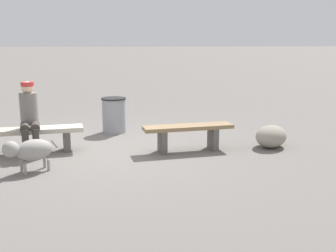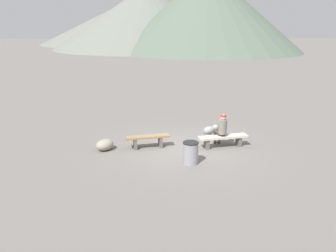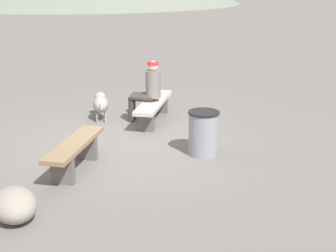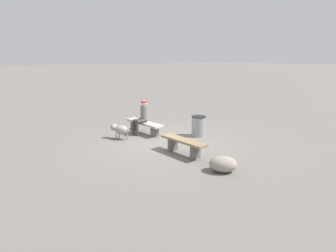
# 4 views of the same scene
# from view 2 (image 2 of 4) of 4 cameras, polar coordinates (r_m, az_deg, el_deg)

# --- Properties ---
(ground) EXTENTS (210.00, 210.00, 0.06)m
(ground) POSITION_cam_2_polar(r_m,az_deg,el_deg) (12.60, 2.93, -3.93)
(ground) COLOR slate
(bench_left) EXTENTS (1.63, 0.61, 0.46)m
(bench_left) POSITION_cam_2_polar(r_m,az_deg,el_deg) (12.59, -3.37, -2.19)
(bench_left) COLOR #605B56
(bench_left) RESTS_ON ground
(bench_right) EXTENTS (1.88, 0.67, 0.44)m
(bench_right) POSITION_cam_2_polar(r_m,az_deg,el_deg) (12.81, 9.13, -2.09)
(bench_right) COLOR #605B56
(bench_right) RESTS_ON ground
(seated_person) EXTENTS (0.40, 0.66, 1.25)m
(seated_person) POSITION_cam_2_polar(r_m,az_deg,el_deg) (12.77, 8.85, -0.35)
(seated_person) COLOR slate
(seated_person) RESTS_ON ground
(dog) EXTENTS (0.74, 0.56, 0.52)m
(dog) POSITION_cam_2_polar(r_m,az_deg,el_deg) (13.75, 7.04, -0.65)
(dog) COLOR gray
(dog) RESTS_ON ground
(trash_bin) EXTENTS (0.52, 0.52, 0.74)m
(trash_bin) POSITION_cam_2_polar(r_m,az_deg,el_deg) (11.17, 3.78, -4.47)
(trash_bin) COLOR gray
(trash_bin) RESTS_ON ground
(boulder) EXTENTS (0.86, 0.87, 0.40)m
(boulder) POSITION_cam_2_polar(r_m,az_deg,el_deg) (12.60, -10.43, -3.07)
(boulder) COLOR gray
(boulder) RESTS_ON ground
(distant_peak_2) EXTENTS (43.07, 43.07, 10.22)m
(distant_peak_2) POSITION_cam_2_polar(r_m,az_deg,el_deg) (85.18, -5.75, 16.89)
(distant_peak_2) COLOR slate
(distant_peak_2) RESTS_ON ground
(distant_peak_3) EXTENTS (31.40, 31.40, 13.12)m
(distant_peak_3) POSITION_cam_2_polar(r_m,az_deg,el_deg) (60.24, 6.59, 18.45)
(distant_peak_3) COLOR #566656
(distant_peak_3) RESTS_ON ground
(distant_peak_4) EXTENTS (35.21, 35.21, 11.49)m
(distant_peak_4) POSITION_cam_2_polar(r_m,az_deg,el_deg) (67.30, -3.33, 17.62)
(distant_peak_4) COLOR slate
(distant_peak_4) RESTS_ON ground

